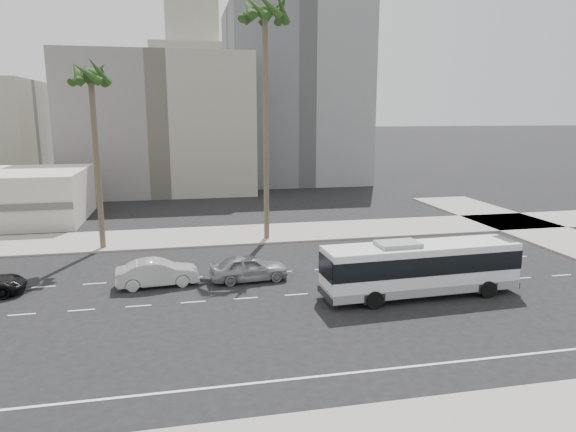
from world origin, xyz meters
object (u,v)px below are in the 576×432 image
object	(u,v)px
car_b	(158,273)
palm_mid	(91,80)
palm_near	(265,18)
city_bus	(421,267)
car_a	(249,268)

from	to	relation	value
car_b	palm_mid	distance (m)	16.25
palm_mid	car_b	bearing A→B (deg)	-64.76
car_b	palm_near	world-z (taller)	palm_near
city_bus	car_a	distance (m)	10.64
palm_near	palm_mid	xyz separation A→B (m)	(-13.14, -0.43, -4.86)
city_bus	car_a	world-z (taller)	city_bus
city_bus	car_a	xyz separation A→B (m)	(-9.46, 4.77, -0.91)
car_a	palm_near	world-z (taller)	palm_near
city_bus	palm_near	xyz separation A→B (m)	(-6.61, 15.14, 16.06)
car_a	palm_mid	world-z (taller)	palm_mid
car_b	palm_near	bearing A→B (deg)	-45.13
city_bus	palm_near	distance (m)	23.04
palm_near	car_a	bearing A→B (deg)	-105.39
palm_near	palm_mid	world-z (taller)	palm_near
car_a	car_b	size ratio (longest dim) A/B	0.99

